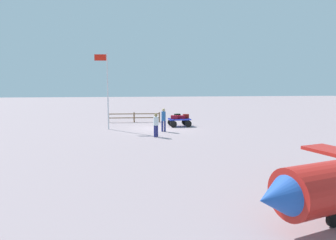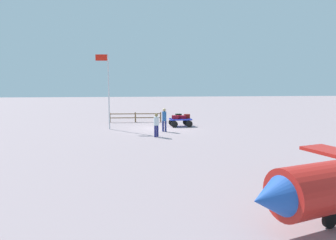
{
  "view_description": "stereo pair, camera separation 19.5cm",
  "coord_description": "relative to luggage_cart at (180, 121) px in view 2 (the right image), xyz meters",
  "views": [
    {
      "loc": [
        2.19,
        22.4,
        3.43
      ],
      "look_at": [
        0.07,
        6.0,
        1.4
      ],
      "focal_mm": 30.84,
      "sensor_mm": 36.0,
      "label": 1
    },
    {
      "loc": [
        2.0,
        22.43,
        3.43
      ],
      "look_at": [
        0.07,
        6.0,
        1.4
      ],
      "focal_mm": 30.84,
      "sensor_mm": 36.0,
      "label": 2
    }
  ],
  "objects": [
    {
      "name": "suitcase_grey",
      "position": [
        -0.57,
        -0.05,
        0.36
      ],
      "size": [
        0.47,
        0.31,
        0.35
      ],
      "color": "maroon",
      "rests_on": "luggage_cart"
    },
    {
      "name": "suitcase_tan",
      "position": [
        0.43,
        0.22,
        0.33
      ],
      "size": [
        0.63,
        0.45,
        0.3
      ],
      "color": "maroon",
      "rests_on": "luggage_cart"
    },
    {
      "name": "worker_lead",
      "position": [
        1.58,
        2.49,
        0.52
      ],
      "size": [
        0.41,
        0.41,
        1.72
      ],
      "color": "navy",
      "rests_on": "ground"
    },
    {
      "name": "luggage_cart",
      "position": [
        0.0,
        0.0,
        0.0
      ],
      "size": [
        1.82,
        1.37,
        0.65
      ],
      "color": "#2536C2",
      "rests_on": "ground"
    },
    {
      "name": "worker_trailing",
      "position": [
        2.32,
        4.6,
        0.43
      ],
      "size": [
        0.47,
        0.47,
        1.55
      ],
      "color": "navy",
      "rests_on": "ground"
    },
    {
      "name": "ground_plane",
      "position": [
        1.75,
        0.89,
        -0.46
      ],
      "size": [
        120.0,
        120.0,
        0.0
      ],
      "primitive_type": "plane",
      "color": "gray"
    },
    {
      "name": "flagpole",
      "position": [
        5.75,
        0.87,
        2.87
      ],
      "size": [
        0.97,
        0.14,
        5.78
      ],
      "color": "silver",
      "rests_on": "ground"
    },
    {
      "name": "suitcase_navy",
      "position": [
        0.1,
        -0.33,
        0.37
      ],
      "size": [
        0.52,
        0.41,
        0.37
      ],
      "color": "black",
      "rests_on": "luggage_cart"
    },
    {
      "name": "suitcase_olive",
      "position": [
        -0.18,
        0.09,
        0.31
      ],
      "size": [
        0.65,
        0.44,
        0.26
      ],
      "color": "maroon",
      "rests_on": "luggage_cart"
    },
    {
      "name": "wooden_fence",
      "position": [
        3.66,
        -3.13,
        0.07
      ],
      "size": [
        4.75,
        0.33,
        0.91
      ],
      "color": "brown",
      "rests_on": "ground"
    }
  ]
}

